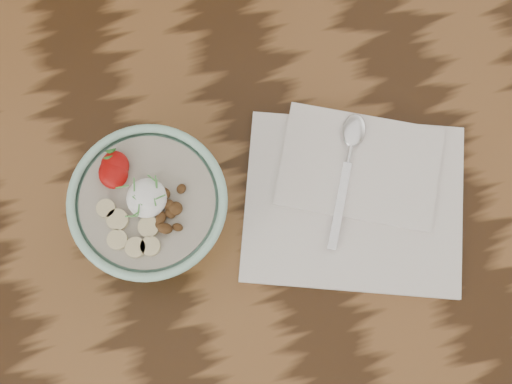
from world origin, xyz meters
TOP-DOWN VIEW (x-y plane):
  - table at (0.00, 0.00)cm, footprint 160.00×90.00cm
  - breakfast_bowl at (-16.63, 5.59)cm, footprint 19.11×19.11cm
  - napkin at (9.09, 0.88)cm, footprint 34.92×31.79cm
  - spoon at (10.23, 6.78)cm, footprint 10.72×17.39cm

SIDE VIEW (x-z plane):
  - table at x=0.00cm, z-range 28.20..103.20cm
  - napkin at x=9.09cm, z-range 74.86..76.61cm
  - spoon at x=10.23cm, z-range 76.67..77.65cm
  - breakfast_bowl at x=-16.63cm, z-range 75.18..87.73cm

